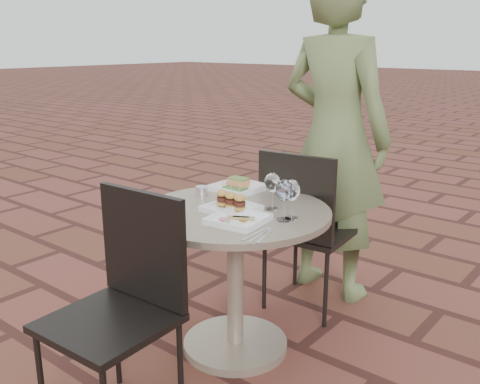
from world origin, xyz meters
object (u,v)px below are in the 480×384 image
Objects in this scene: chair_near at (125,290)px; diner at (335,137)px; chair_far at (304,219)px; plate_tuna at (238,219)px; cafe_table at (235,258)px; plate_sliders at (231,205)px; plate_salmon at (238,186)px.

diner reaches higher than chair_near.
chair_far is 0.71m from plate_tuna.
chair_near is (-0.07, -1.18, 0.00)m from chair_far.
chair_far is 1.00× the size of chair_near.
cafe_table is 0.64m from chair_near.
chair_near reaches higher than plate_tuna.
cafe_table is at bearing 89.75° from plate_sliders.
diner is at bearing 96.21° from plate_tuna.
cafe_table is 0.97× the size of chair_far.
chair_far is at bearing 46.26° from plate_salmon.
cafe_table is 3.54× the size of plate_tuna.
plate_tuna is (0.11, -1.03, -0.21)m from diner.
plate_salmon is (-0.22, -0.61, -0.20)m from diner.
chair_near is at bearing -92.75° from plate_sliders.
cafe_table is at bearing 133.34° from plate_tuna.
plate_sliders is at bearing -56.07° from plate_salmon.
plate_salmon is (-0.21, 0.28, 0.27)m from cafe_table.
diner is (-0.03, 0.35, 0.40)m from chair_far.
plate_salmon is at bearing 73.40° from diner.
chair_far reaches higher than plate_tuna.
chair_near is 1.59m from diner.
plate_tuna is at bearing 69.94° from chair_near.
chair_near is 0.65m from plate_sliders.
diner is at bearing 89.05° from plate_sliders.
plate_tuna is at bearing 91.37° from chair_far.
plate_sliders reaches higher than plate_salmon.
chair_near is 4.05× the size of plate_sliders.
chair_near is 0.49× the size of diner.
plate_sliders is (0.21, -0.31, 0.01)m from plate_salmon.
diner is 8.30× the size of plate_sliders.
chair_near reaches higher than plate_sliders.
diner reaches higher than cafe_table.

